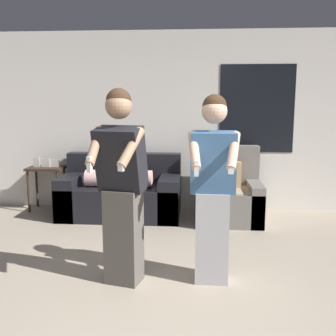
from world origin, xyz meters
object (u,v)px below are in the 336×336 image
(couch, at_px, (121,194))
(side_table, at_px, (46,174))
(person_left, at_px, (121,186))
(person_right, at_px, (213,188))
(armchair, at_px, (227,196))

(couch, height_order, side_table, couch)
(side_table, distance_m, person_left, 2.91)
(side_table, xyz_separation_m, person_right, (2.44, -2.29, 0.32))
(side_table, height_order, person_right, person_right)
(couch, distance_m, person_right, 2.47)
(couch, distance_m, person_left, 2.28)
(side_table, relative_size, person_left, 0.46)
(person_left, bearing_deg, person_right, 6.58)
(couch, xyz_separation_m, person_left, (0.42, -2.16, 0.59))
(couch, relative_size, person_right, 1.00)
(couch, distance_m, armchair, 1.54)
(side_table, bearing_deg, couch, -10.67)
(couch, bearing_deg, person_right, -59.00)
(side_table, height_order, person_left, person_left)
(armchair, xyz_separation_m, person_left, (-1.11, -2.04, 0.57))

